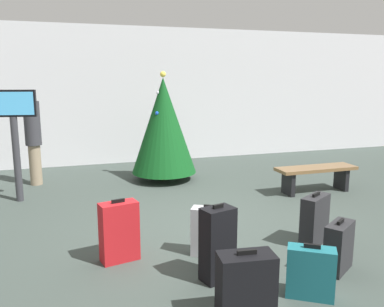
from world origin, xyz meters
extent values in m
plane|color=#38423D|center=(0.00, 0.00, 0.00)|extent=(16.00, 16.00, 0.00)
cube|color=silver|center=(0.00, 4.92, 1.66)|extent=(16.00, 0.20, 3.33)
cylinder|color=#4C3319|center=(0.07, 2.86, 0.08)|extent=(0.12, 0.12, 0.17)
cone|color=#0F4719|center=(0.07, 2.86, 1.14)|extent=(1.32, 1.32, 1.94)
sphere|color=#F2D84C|center=(0.07, 2.86, 2.17)|extent=(0.12, 0.12, 0.12)
sphere|color=yellow|center=(-0.22, 3.21, 0.71)|extent=(0.08, 0.08, 0.08)
sphere|color=blue|center=(-0.10, 2.71, 1.41)|extent=(0.08, 0.08, 0.08)
sphere|color=red|center=(0.14, 3.04, 1.51)|extent=(0.08, 0.08, 0.08)
sphere|color=red|center=(0.20, 3.04, 1.43)|extent=(0.08, 0.08, 0.08)
sphere|color=silver|center=(-0.03, 2.87, 1.80)|extent=(0.08, 0.08, 0.08)
sphere|color=blue|center=(0.44, 2.90, 0.94)|extent=(0.08, 0.08, 0.08)
cylinder|color=#333338|center=(-2.66, 2.20, 0.73)|extent=(0.12, 0.12, 1.46)
cube|color=black|center=(-2.66, 2.20, 1.68)|extent=(0.77, 0.22, 0.45)
cube|color=#4CB2F2|center=(-2.66, 2.16, 1.68)|extent=(0.68, 0.14, 0.38)
cube|color=brown|center=(2.53, 1.11, 0.45)|extent=(1.53, 0.44, 0.06)
cube|color=black|center=(1.96, 1.11, 0.21)|extent=(0.08, 0.35, 0.42)
cube|color=black|center=(3.10, 1.11, 0.21)|extent=(0.08, 0.35, 0.42)
cylinder|color=gray|center=(-2.46, 3.26, 0.40)|extent=(0.23, 0.23, 0.80)
cylinder|color=#333338|center=(-2.46, 3.26, 1.23)|extent=(0.32, 0.32, 0.85)
sphere|color=brown|center=(-2.46, 3.26, 1.75)|extent=(0.20, 0.20, 0.20)
cube|color=#232326|center=(0.95, -1.60, 0.27)|extent=(0.47, 0.40, 0.55)
cube|color=black|center=(0.95, -1.60, 0.57)|extent=(0.14, 0.11, 0.04)
cube|color=#232326|center=(1.12, -0.91, 0.32)|extent=(0.51, 0.41, 0.64)
cube|color=black|center=(1.12, -0.91, 0.66)|extent=(0.16, 0.11, 0.04)
cube|color=#B2191E|center=(-1.31, -0.62, 0.35)|extent=(0.47, 0.30, 0.70)
cube|color=black|center=(-1.31, -0.62, 0.72)|extent=(0.15, 0.06, 0.04)
cube|color=black|center=(-0.42, -2.15, 0.31)|extent=(0.52, 0.32, 0.62)
cube|color=black|center=(-0.42, -2.15, 0.64)|extent=(0.17, 0.05, 0.04)
cube|color=#9EA0A5|center=(-0.27, -0.81, 0.29)|extent=(0.47, 0.39, 0.59)
cube|color=black|center=(-0.27, -0.81, 0.61)|extent=(0.15, 0.10, 0.04)
cube|color=black|center=(-0.40, -1.39, 0.40)|extent=(0.39, 0.31, 0.79)
cube|color=black|center=(-0.40, -1.39, 0.81)|extent=(0.12, 0.06, 0.04)
cube|color=#19606B|center=(0.34, -1.98, 0.25)|extent=(0.48, 0.41, 0.51)
cube|color=black|center=(0.34, -1.98, 0.53)|extent=(0.15, 0.11, 0.04)
camera|label=1|loc=(-1.83, -5.01, 2.10)|focal=37.20mm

